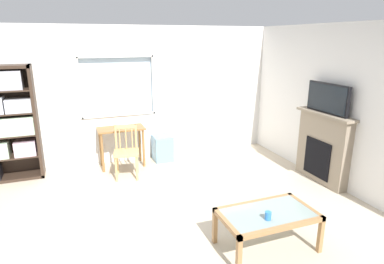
# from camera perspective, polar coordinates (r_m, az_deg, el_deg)

# --- Properties ---
(ground) EXTENTS (6.44, 6.00, 0.02)m
(ground) POSITION_cam_1_polar(r_m,az_deg,el_deg) (4.51, -2.43, -15.07)
(ground) COLOR beige
(wall_back_with_window) EXTENTS (5.44, 0.15, 2.56)m
(wall_back_with_window) POSITION_cam_1_polar(r_m,az_deg,el_deg) (6.38, -9.46, 6.31)
(wall_back_with_window) COLOR silver
(wall_back_with_window) RESTS_ON ground
(wall_right) EXTENTS (0.12, 5.20, 2.56)m
(wall_right) POSITION_cam_1_polar(r_m,az_deg,el_deg) (5.51, 26.05, 3.52)
(wall_right) COLOR silver
(wall_right) RESTS_ON ground
(bookshelf) EXTENTS (0.90, 0.38, 1.92)m
(bookshelf) POSITION_cam_1_polar(r_m,az_deg,el_deg) (6.15, -29.64, 1.80)
(bookshelf) COLOR #38281E
(bookshelf) RESTS_ON ground
(desk_under_window) EXTENTS (0.84, 0.42, 0.75)m
(desk_under_window) POSITION_cam_1_polar(r_m,az_deg,el_deg) (6.12, -12.28, -0.57)
(desk_under_window) COLOR olive
(desk_under_window) RESTS_ON ground
(wooden_chair) EXTENTS (0.50, 0.48, 0.90)m
(wooden_chair) POSITION_cam_1_polar(r_m,az_deg,el_deg) (5.68, -11.43, -3.33)
(wooden_chair) COLOR tan
(wooden_chair) RESTS_ON ground
(plastic_drawer_unit) EXTENTS (0.35, 0.40, 0.49)m
(plastic_drawer_unit) POSITION_cam_1_polar(r_m,az_deg,el_deg) (6.43, -5.18, -2.80)
(plastic_drawer_unit) COLOR #72ADDB
(plastic_drawer_unit) RESTS_ON ground
(fireplace) EXTENTS (0.26, 1.13, 1.17)m
(fireplace) POSITION_cam_1_polar(r_m,az_deg,el_deg) (5.79, 21.90, -2.53)
(fireplace) COLOR gray
(fireplace) RESTS_ON ground
(tv) EXTENTS (0.06, 0.85, 0.48)m
(tv) POSITION_cam_1_polar(r_m,az_deg,el_deg) (5.58, 22.64, 5.47)
(tv) COLOR black
(tv) RESTS_ON fireplace
(coffee_table) EXTENTS (1.08, 0.63, 0.45)m
(coffee_table) POSITION_cam_1_polar(r_m,az_deg,el_deg) (3.88, 13.07, -14.33)
(coffee_table) COLOR #8C9E99
(coffee_table) RESTS_ON ground
(sippy_cup) EXTENTS (0.07, 0.07, 0.09)m
(sippy_cup) POSITION_cam_1_polar(r_m,az_deg,el_deg) (3.70, 13.17, -14.06)
(sippy_cup) COLOR #337FD6
(sippy_cup) RESTS_ON coffee_table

